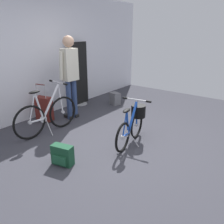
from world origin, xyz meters
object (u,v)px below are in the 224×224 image
at_px(visitor_near_wall, 70,72).
at_px(display_bike_left, 47,115).
at_px(floor_banner_stand, 79,78).
at_px(folding_bike_foreground, 133,122).
at_px(handbag_on_floor, 62,155).
at_px(rolling_suitcase, 44,109).
at_px(backpack_on_floor, 115,99).

bearing_deg(visitor_near_wall, display_bike_left, -166.59).
relative_size(floor_banner_stand, visitor_near_wall, 0.90).
bearing_deg(folding_bike_foreground, display_bike_left, 114.48).
bearing_deg(handbag_on_floor, display_bike_left, 61.48).
bearing_deg(floor_banner_stand, folding_bike_foreground, -112.88).
height_order(floor_banner_stand, visitor_near_wall, visitor_near_wall).
relative_size(folding_bike_foreground, handbag_on_floor, 3.08).
bearing_deg(display_bike_left, rolling_suitcase, 58.18).
xyz_separation_m(floor_banner_stand, backpack_on_floor, (0.56, -0.73, -0.56)).
distance_m(folding_bike_foreground, backpack_on_floor, 2.16).
xyz_separation_m(folding_bike_foreground, visitor_near_wall, (0.15, 1.70, 0.66)).
height_order(folding_bike_foreground, rolling_suitcase, rolling_suitcase).
xyz_separation_m(display_bike_left, backpack_on_floor, (2.20, 0.02, -0.21)).
distance_m(visitor_near_wall, rolling_suitcase, 0.96).
relative_size(visitor_near_wall, rolling_suitcase, 2.14).
distance_m(folding_bike_foreground, display_bike_left, 1.65).
bearing_deg(folding_bike_foreground, floor_banner_stand, 67.12).
distance_m(folding_bike_foreground, rolling_suitcase, 2.07).
bearing_deg(folding_bike_foreground, visitor_near_wall, 85.00).
distance_m(visitor_near_wall, backpack_on_floor, 1.63).
height_order(rolling_suitcase, handbag_on_floor, rolling_suitcase).
bearing_deg(floor_banner_stand, handbag_on_floor, -140.51).
bearing_deg(backpack_on_floor, rolling_suitcase, 164.43).
distance_m(visitor_near_wall, handbag_on_floor, 2.10).
distance_m(folding_bike_foreground, handbag_on_floor, 1.36).
distance_m(floor_banner_stand, backpack_on_floor, 1.08).
bearing_deg(rolling_suitcase, handbag_on_floor, -119.64).
height_order(floor_banner_stand, folding_bike_foreground, floor_banner_stand).
xyz_separation_m(floor_banner_stand, visitor_near_wall, (-0.80, -0.55, 0.32)).
xyz_separation_m(floor_banner_stand, folding_bike_foreground, (-0.95, -2.25, -0.34)).
xyz_separation_m(visitor_near_wall, backpack_on_floor, (1.37, -0.18, -0.88)).
distance_m(rolling_suitcase, handbag_on_floor, 1.86).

